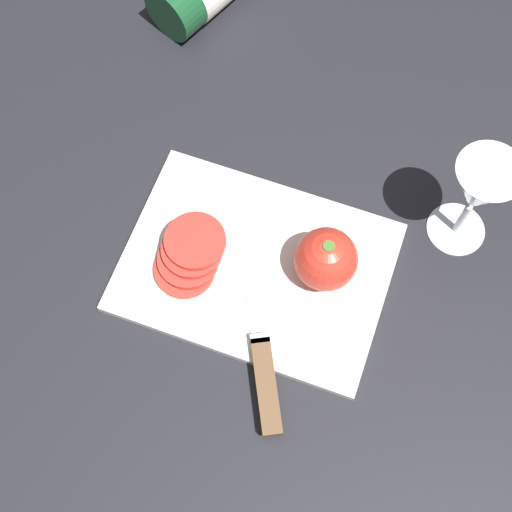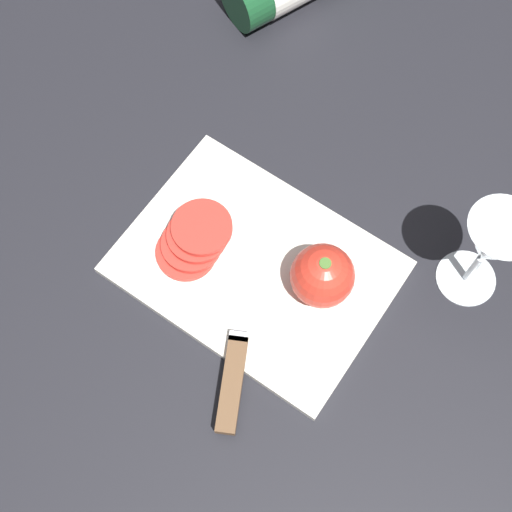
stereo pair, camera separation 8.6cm
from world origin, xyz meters
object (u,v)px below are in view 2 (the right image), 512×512
object	(u,v)px
wine_glass	(490,246)
whole_tomato	(322,276)
knife	(234,368)
tomato_slice_stack_near	(194,240)

from	to	relation	value
wine_glass	whole_tomato	world-z (taller)	wine_glass
knife	tomato_slice_stack_near	size ratio (longest dim) A/B	2.23
knife	tomato_slice_stack_near	xyz separation A→B (m)	(-0.13, 0.10, 0.01)
knife	tomato_slice_stack_near	bearing A→B (deg)	25.62
whole_tomato	tomato_slice_stack_near	world-z (taller)	whole_tomato
whole_tomato	wine_glass	bearing A→B (deg)	39.50
whole_tomato	knife	bearing A→B (deg)	-100.67
whole_tomato	knife	xyz separation A→B (m)	(-0.03, -0.14, -0.03)
wine_glass	tomato_slice_stack_near	world-z (taller)	wine_glass
knife	wine_glass	bearing A→B (deg)	-60.18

